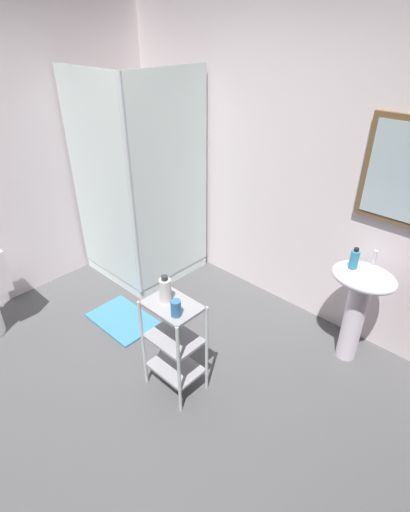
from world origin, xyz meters
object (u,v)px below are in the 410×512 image
storage_cart (174,340)px  bath_mat (123,320)px  shower_stall (143,233)px  hand_soap_bottle (354,259)px  pedestal_sink (359,296)px  lotion_bottle_white (165,290)px  rinse_cup (176,308)px

storage_cart → bath_mat: (-0.88, 0.17, -0.43)m
shower_stall → bath_mat: size_ratio=3.33×
shower_stall → storage_cart: shower_stall is taller
hand_soap_bottle → pedestal_sink: bearing=25.2°
shower_stall → hand_soap_bottle: (2.03, 0.27, 0.42)m
pedestal_sink → bath_mat: 1.98m
storage_cart → hand_soap_bottle: (0.68, 1.10, 0.44)m
shower_stall → storage_cart: (1.35, -0.83, -0.03)m
shower_stall → pedestal_sink: 2.13m
lotion_bottle_white → storage_cart: bearing=0.8°
shower_stall → rinse_cup: (1.44, -0.88, 0.33)m
shower_stall → storage_cart: 1.58m
hand_soap_bottle → bath_mat: hand_soap_bottle is taller
pedestal_sink → rinse_cup: size_ratio=7.37×
hand_soap_bottle → bath_mat: 2.01m
storage_cart → bath_mat: size_ratio=1.23×
rinse_cup → bath_mat: rinse_cup is taller
pedestal_sink → lotion_bottle_white: (-0.82, -1.13, 0.25)m
pedestal_sink → storage_cart: pedestal_sink is taller
shower_stall → bath_mat: (0.47, -0.66, -0.45)m
shower_stall → pedestal_sink: bearing=8.2°
pedestal_sink → storage_cart: 1.37m
pedestal_sink → lotion_bottle_white: lotion_bottle_white is taller
storage_cart → bath_mat: storage_cart is taller
storage_cart → lotion_bottle_white: size_ratio=3.84×
storage_cart → lotion_bottle_white: 0.39m
bath_mat → rinse_cup: bearing=-13.1°
bath_mat → storage_cart: bearing=-11.0°
storage_cart → hand_soap_bottle: bearing=58.2°
pedestal_sink → lotion_bottle_white: 1.42m
storage_cart → shower_stall: bearing=148.4°
shower_stall → bath_mat: 0.93m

